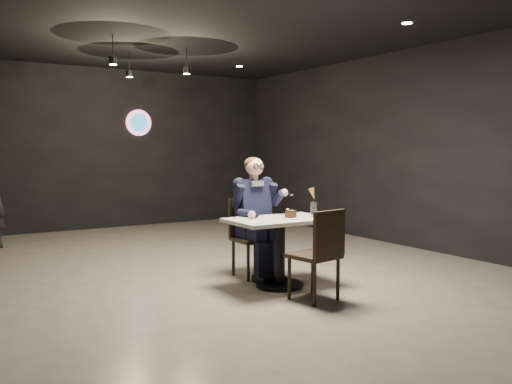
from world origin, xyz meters
TOP-DOWN VIEW (x-y plane):
  - floor at (0.00, 0.00)m, footprint 9.00×9.00m
  - wall_sign at (0.80, 4.47)m, footprint 0.50×0.06m
  - pendant_lights at (0.00, 2.00)m, footprint 1.40×1.20m
  - main_table at (0.45, -0.87)m, footprint 1.10×0.70m
  - chair_far at (0.45, -0.32)m, footprint 0.42×0.46m
  - chair_near at (0.45, -1.47)m, footprint 0.49×0.52m
  - seated_man at (0.45, -0.32)m, footprint 0.60×0.80m
  - dessert_plate at (0.50, -0.98)m, footprint 0.23×0.23m
  - cake_slice at (0.53, -0.97)m, footprint 0.12×0.11m
  - mint_leaf at (0.53, -0.99)m, footprint 0.07×0.04m
  - sundae_glass at (0.86, -0.94)m, footprint 0.07×0.07m
  - wafer_cone at (0.86, -0.92)m, footprint 0.08×0.08m

SIDE VIEW (x-z plane):
  - floor at x=0.00m, z-range 0.00..0.00m
  - main_table at x=0.45m, z-range 0.00..0.75m
  - chair_far at x=0.45m, z-range 0.00..0.92m
  - chair_near at x=0.45m, z-range 0.00..0.92m
  - seated_man at x=0.45m, z-range 0.00..1.44m
  - dessert_plate at x=0.50m, z-range 0.75..0.76m
  - cake_slice at x=0.53m, z-range 0.76..0.83m
  - sundae_glass at x=0.86m, z-range 0.75..0.91m
  - mint_leaf at x=0.53m, z-range 0.84..0.85m
  - wafer_cone at x=0.86m, z-range 0.93..1.06m
  - wall_sign at x=0.80m, z-range 1.75..2.25m
  - pendant_lights at x=0.00m, z-range 2.70..3.06m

